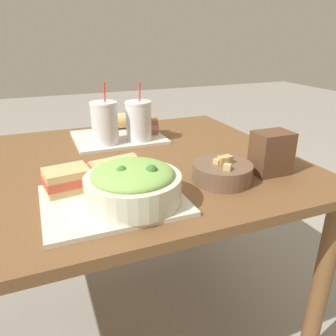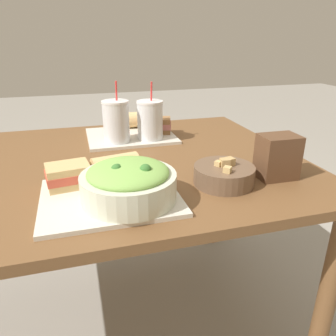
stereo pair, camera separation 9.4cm
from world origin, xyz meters
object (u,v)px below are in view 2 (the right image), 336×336
(drink_cup_dark, at_px, (116,123))
(drink_cup_red, at_px, (150,121))
(baguette_near, at_px, (116,166))
(baguette_far, at_px, (137,120))
(sandwich_far, at_px, (156,125))
(chip_bag, at_px, (277,157))
(sandwich_near, at_px, (68,175))
(salad_bowl, at_px, (129,182))
(soup_bowl, at_px, (224,174))

(drink_cup_dark, xyz_separation_m, drink_cup_red, (0.14, 0.00, -0.00))
(baguette_near, bearing_deg, baguette_far, -28.25)
(baguette_near, relative_size, sandwich_far, 0.99)
(chip_bag, bearing_deg, baguette_near, 168.40)
(sandwich_near, xyz_separation_m, sandwich_far, (0.37, 0.46, 0.00))
(salad_bowl, height_order, sandwich_near, salad_bowl)
(soup_bowl, height_order, chip_bag, chip_bag)
(salad_bowl, distance_m, baguette_far, 0.72)
(sandwich_near, xyz_separation_m, chip_bag, (0.61, -0.09, 0.02))
(sandwich_far, xyz_separation_m, baguette_far, (-0.06, 0.11, 0.00))
(drink_cup_red, bearing_deg, drink_cup_dark, 180.00)
(soup_bowl, distance_m, drink_cup_dark, 0.53)
(soup_bowl, xyz_separation_m, baguette_near, (-0.30, 0.11, 0.02))
(sandwich_near, bearing_deg, drink_cup_dark, 55.31)
(baguette_far, distance_m, drink_cup_dark, 0.23)
(salad_bowl, xyz_separation_m, chip_bag, (0.46, 0.04, 0.01))
(drink_cup_dark, bearing_deg, chip_bag, -47.40)
(baguette_far, xyz_separation_m, chip_bag, (0.31, -0.66, 0.02))
(baguette_far, xyz_separation_m, drink_cup_red, (0.02, -0.19, 0.04))
(sandwich_far, height_order, baguette_far, baguette_far)
(soup_bowl, distance_m, sandwich_far, 0.55)
(baguette_near, distance_m, sandwich_far, 0.50)
(sandwich_near, bearing_deg, drink_cup_red, 41.08)
(drink_cup_red, xyz_separation_m, chip_bag, (0.29, -0.46, -0.02))
(baguette_far, bearing_deg, drink_cup_dark, 148.90)
(sandwich_near, distance_m, baguette_far, 0.65)
(baguette_far, distance_m, drink_cup_red, 0.20)
(baguette_near, height_order, chip_bag, chip_bag)
(sandwich_near, relative_size, drink_cup_dark, 0.56)
(drink_cup_dark, xyz_separation_m, chip_bag, (0.43, -0.46, -0.02))
(sandwich_near, xyz_separation_m, baguette_far, (0.31, 0.57, 0.00))
(sandwich_far, bearing_deg, soup_bowl, -66.76)
(salad_bowl, distance_m, chip_bag, 0.47)
(soup_bowl, relative_size, baguette_near, 1.20)
(sandwich_near, height_order, chip_bag, chip_bag)
(soup_bowl, distance_m, sandwich_near, 0.45)
(baguette_near, xyz_separation_m, sandwich_far, (0.23, 0.44, -0.00))
(baguette_far, xyz_separation_m, drink_cup_dark, (-0.12, -0.19, 0.04))
(soup_bowl, bearing_deg, drink_cup_red, 103.90)
(salad_bowl, relative_size, sandwich_far, 1.65)
(soup_bowl, height_order, baguette_near, baguette_near)
(baguette_far, height_order, chip_bag, chip_bag)
(salad_bowl, relative_size, soup_bowl, 1.39)
(baguette_near, bearing_deg, soup_bowl, -120.93)
(salad_bowl, distance_m, baguette_near, 0.15)
(salad_bowl, distance_m, sandwich_far, 0.63)
(soup_bowl, xyz_separation_m, drink_cup_dark, (-0.25, 0.46, 0.06))
(salad_bowl, bearing_deg, soup_bowl, 8.42)
(sandwich_near, distance_m, chip_bag, 0.62)
(sandwich_far, bearing_deg, drink_cup_dark, -139.01)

